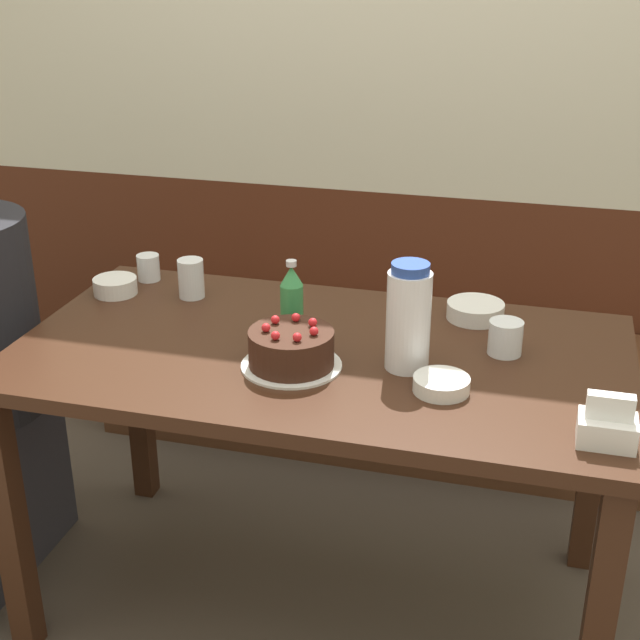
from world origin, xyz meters
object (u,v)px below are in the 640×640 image
(birthday_cake, at_px, (291,349))
(bowl_rice_small, at_px, (441,384))
(glass_tumbler_short, at_px, (148,267))
(water_pitcher, at_px, (408,318))
(bowl_soup_white, at_px, (475,311))
(soju_bottle, at_px, (292,299))
(bench_seat, at_px, (384,388))
(napkin_holder, at_px, (607,426))
(glass_shot_small, at_px, (191,278))
(glass_water_tall, at_px, (505,338))
(bowl_side_dish, at_px, (115,286))

(birthday_cake, distance_m, bowl_rice_small, 0.34)
(bowl_rice_small, relative_size, glass_tumbler_short, 1.66)
(water_pitcher, bearing_deg, birthday_cake, -165.42)
(bowl_soup_white, distance_m, glass_tumbler_short, 0.91)
(soju_bottle, xyz_separation_m, glass_tumbler_short, (-0.49, 0.24, -0.05))
(water_pitcher, bearing_deg, glass_tumbler_short, 156.01)
(bench_seat, relative_size, napkin_holder, 17.69)
(bowl_rice_small, bearing_deg, glass_tumbler_short, 153.15)
(bench_seat, height_order, glass_shot_small, glass_shot_small)
(bowl_rice_small, bearing_deg, water_pitcher, 133.95)
(bench_seat, bearing_deg, birthday_cake, -92.40)
(water_pitcher, height_order, glass_water_tall, water_pitcher)
(glass_shot_small, bearing_deg, bench_seat, 55.51)
(bowl_side_dish, distance_m, glass_shot_small, 0.21)
(soju_bottle, distance_m, bowl_side_dish, 0.55)
(bowl_rice_small, bearing_deg, bowl_side_dish, 160.54)
(bowl_rice_small, relative_size, glass_water_tall, 1.51)
(glass_tumbler_short, bearing_deg, bench_seat, 41.79)
(bowl_soup_white, bearing_deg, glass_water_tall, -65.06)
(soju_bottle, bearing_deg, birthday_cake, -73.78)
(birthday_cake, relative_size, glass_water_tall, 2.84)
(soju_bottle, height_order, bowl_side_dish, soju_bottle)
(napkin_holder, bearing_deg, glass_shot_small, 155.10)
(glass_shot_small, bearing_deg, water_pitcher, -22.98)
(water_pitcher, xyz_separation_m, napkin_holder, (0.42, -0.22, -0.08))
(birthday_cake, distance_m, soju_bottle, 0.19)
(soju_bottle, height_order, glass_tumbler_short, soju_bottle)
(water_pitcher, bearing_deg, soju_bottle, 159.61)
(water_pitcher, distance_m, bowl_rice_small, 0.17)
(bench_seat, bearing_deg, bowl_soup_white, -59.34)
(birthday_cake, distance_m, bowl_side_dish, 0.66)
(soju_bottle, bearing_deg, bowl_side_dish, 167.26)
(water_pitcher, xyz_separation_m, soju_bottle, (-0.30, 0.11, -0.03))
(bowl_side_dish, relative_size, glass_water_tall, 1.46)
(bowl_soup_white, relative_size, glass_tumbler_short, 1.97)
(bench_seat, height_order, glass_tumbler_short, glass_tumbler_short)
(bowl_side_dish, height_order, glass_water_tall, glass_water_tall)
(bench_seat, xyz_separation_m, glass_shot_small, (-0.42, -0.61, 0.58))
(napkin_holder, bearing_deg, glass_water_tall, 121.72)
(birthday_cake, xyz_separation_m, bowl_rice_small, (0.34, -0.03, -0.03))
(bowl_soup_white, xyz_separation_m, glass_water_tall, (0.09, -0.19, 0.02))
(glass_water_tall, height_order, glass_shot_small, glass_shot_small)
(soju_bottle, distance_m, glass_tumbler_short, 0.55)
(napkin_holder, height_order, glass_shot_small, same)
(water_pitcher, distance_m, bowl_soup_white, 0.35)
(glass_water_tall, bearing_deg, glass_shot_small, 170.68)
(napkin_holder, bearing_deg, soju_bottle, 155.27)
(glass_tumbler_short, bearing_deg, soju_bottle, -26.10)
(birthday_cake, distance_m, glass_tumbler_short, 0.69)
(bowl_soup_white, bearing_deg, water_pitcher, -110.67)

